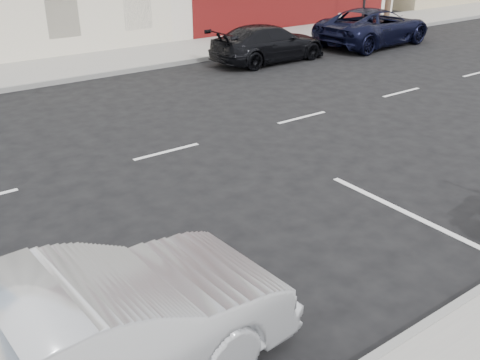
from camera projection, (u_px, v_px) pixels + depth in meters
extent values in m
plane|color=black|center=(240.00, 133.00, 12.86)|extent=(120.00, 120.00, 0.00)
cylinder|color=beige|center=(339.00, 22.00, 25.26)|extent=(0.20, 0.20, 0.60)
sphere|color=beige|center=(340.00, 15.00, 25.13)|extent=(0.20, 0.20, 0.20)
imported|color=#B2B5BB|center=(80.00, 345.00, 5.24)|extent=(4.76, 1.93, 1.54)
imported|color=black|center=(374.00, 27.00, 22.23)|extent=(5.64, 2.96, 1.52)
imported|color=black|center=(269.00, 43.00, 19.50)|extent=(4.64, 1.98, 1.33)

